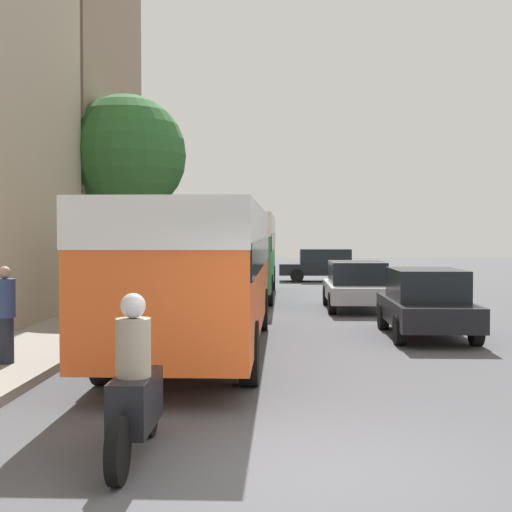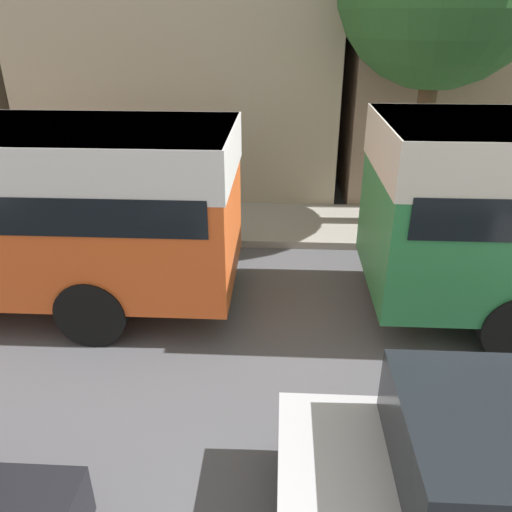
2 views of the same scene
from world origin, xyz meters
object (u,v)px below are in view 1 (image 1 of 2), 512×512
at_px(car_far_curb, 426,302).
at_px(pedestrian_near_curb, 165,264).
at_px(bus_lead, 200,258).
at_px(car_distant, 325,265).
at_px(car_crossing, 357,284).
at_px(pedestrian_walking_away, 5,314).
at_px(motorcycle_behind_lead, 135,393).
at_px(bus_following, 238,244).

distance_m(car_far_curb, pedestrian_near_curb, 14.24).
distance_m(bus_lead, pedestrian_near_curb, 14.35).
bearing_deg(car_distant, car_far_curb, -176.21).
distance_m(car_crossing, pedestrian_walking_away, 12.20).
distance_m(car_crossing, car_distant, 12.56).
bearing_deg(pedestrian_near_curb, motorcycle_behind_lead, -81.35).
distance_m(motorcycle_behind_lead, pedestrian_near_curb, 20.93).
xyz_separation_m(bus_lead, pedestrian_walking_away, (-3.03, -2.20, -0.86)).
bearing_deg(car_distant, pedestrian_walking_away, 163.58).
bearing_deg(car_far_curb, motorcycle_behind_lead, 61.80).
xyz_separation_m(bus_following, motorcycle_behind_lead, (0.11, -18.51, -1.25)).
relative_size(bus_following, car_crossing, 2.26).
relative_size(motorcycle_behind_lead, car_distant, 0.51).
bearing_deg(pedestrian_near_curb, bus_lead, -77.76).
xyz_separation_m(car_far_curb, car_distant, (-1.21, 18.25, 0.02)).
relative_size(car_far_curb, car_distant, 0.90).
height_order(bus_following, motorcycle_behind_lead, bus_following).
bearing_deg(car_crossing, bus_following, 134.22).
bearing_deg(motorcycle_behind_lead, car_crossing, 75.48).
distance_m(bus_following, motorcycle_behind_lead, 18.55).
xyz_separation_m(car_distant, pedestrian_walking_away, (-6.66, -22.61, 0.18)).
relative_size(car_crossing, pedestrian_walking_away, 2.61).
xyz_separation_m(bus_lead, motorcycle_behind_lead, (0.11, -6.68, -1.16)).
bearing_deg(motorcycle_behind_lead, car_far_curb, 61.80).
bearing_deg(bus_lead, car_far_curb, 23.96).
bearing_deg(car_distant, pedestrian_near_curb, 133.79).
xyz_separation_m(car_crossing, car_far_curb, (0.97, -5.70, 0.02)).
height_order(car_crossing, car_far_curb, car_far_curb).
xyz_separation_m(bus_lead, bus_following, (-0.00, 11.83, 0.08)).
bearing_deg(pedestrian_near_curb, car_crossing, -41.70).
bearing_deg(car_far_curb, pedestrian_walking_away, 28.97).
distance_m(motorcycle_behind_lead, car_crossing, 15.01).
height_order(car_far_curb, car_distant, car_distant).
relative_size(bus_following, pedestrian_near_curb, 5.18).
xyz_separation_m(car_crossing, car_distant, (-0.24, 12.55, 0.04)).
height_order(pedestrian_near_curb, pedestrian_walking_away, pedestrian_near_curb).
height_order(bus_following, car_far_curb, bus_following).
distance_m(bus_following, car_far_curb, 10.88).
height_order(car_distant, pedestrian_near_curb, pedestrian_near_curb).
relative_size(bus_lead, car_distant, 2.28).
xyz_separation_m(bus_lead, car_far_curb, (4.84, 2.15, -1.06)).
bearing_deg(car_distant, bus_following, 157.03).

